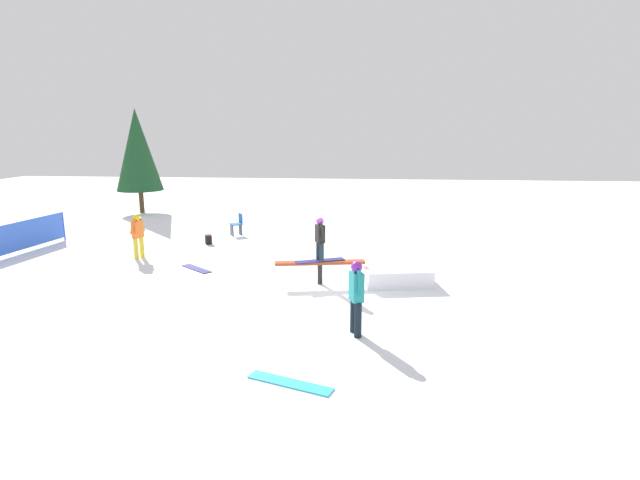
{
  "coord_description": "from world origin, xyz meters",
  "views": [
    {
      "loc": [
        -1.21,
        13.23,
        4.21
      ],
      "look_at": [
        0.0,
        0.0,
        1.25
      ],
      "focal_mm": 28.0,
      "sensor_mm": 36.0,
      "label": 1
    }
  ],
  "objects_px": {
    "backpack_on_snow": "(208,239)",
    "bystander_teal": "(356,294)",
    "loose_snowboard_cyan": "(290,383)",
    "loose_snowboard_navy": "(196,269)",
    "folding_chair": "(237,225)",
    "bystander_orange": "(138,234)",
    "pine_tree_near": "(138,150)",
    "rail_feature": "(320,265)",
    "main_rider_on_rail": "(320,240)"
  },
  "relations": [
    {
      "from": "rail_feature",
      "to": "folding_chair",
      "type": "height_order",
      "value": "folding_chair"
    },
    {
      "from": "loose_snowboard_cyan",
      "to": "pine_tree_near",
      "type": "xyz_separation_m",
      "value": [
        10.29,
        -16.93,
        3.17
      ]
    },
    {
      "from": "bystander_teal",
      "to": "main_rider_on_rail",
      "type": "bearing_deg",
      "value": 178.61
    },
    {
      "from": "main_rider_on_rail",
      "to": "rail_feature",
      "type": "bearing_deg",
      "value": 0.0
    },
    {
      "from": "bystander_orange",
      "to": "loose_snowboard_cyan",
      "type": "bearing_deg",
      "value": 56.77
    },
    {
      "from": "bystander_teal",
      "to": "folding_chair",
      "type": "height_order",
      "value": "bystander_teal"
    },
    {
      "from": "main_rider_on_rail",
      "to": "backpack_on_snow",
      "type": "xyz_separation_m",
      "value": [
        4.62,
        -4.56,
        -1.08
      ]
    },
    {
      "from": "loose_snowboard_navy",
      "to": "loose_snowboard_cyan",
      "type": "distance_m",
      "value": 7.81
    },
    {
      "from": "pine_tree_near",
      "to": "rail_feature",
      "type": "bearing_deg",
      "value": 132.23
    },
    {
      "from": "rail_feature",
      "to": "pine_tree_near",
      "type": "bearing_deg",
      "value": -57.88
    },
    {
      "from": "loose_snowboard_navy",
      "to": "folding_chair",
      "type": "height_order",
      "value": "folding_chair"
    },
    {
      "from": "bystander_orange",
      "to": "loose_snowboard_navy",
      "type": "relative_size",
      "value": 1.16
    },
    {
      "from": "rail_feature",
      "to": "loose_snowboard_cyan",
      "type": "relative_size",
      "value": 1.62
    },
    {
      "from": "bystander_teal",
      "to": "loose_snowboard_cyan",
      "type": "height_order",
      "value": "bystander_teal"
    },
    {
      "from": "bystander_teal",
      "to": "loose_snowboard_navy",
      "type": "bearing_deg",
      "value": -151.11
    },
    {
      "from": "main_rider_on_rail",
      "to": "bystander_teal",
      "type": "bearing_deg",
      "value": 83.88
    },
    {
      "from": "loose_snowboard_navy",
      "to": "pine_tree_near",
      "type": "height_order",
      "value": "pine_tree_near"
    },
    {
      "from": "rail_feature",
      "to": "loose_snowboard_cyan",
      "type": "bearing_deg",
      "value": 79.91
    },
    {
      "from": "bystander_teal",
      "to": "loose_snowboard_navy",
      "type": "relative_size",
      "value": 1.23
    },
    {
      "from": "bystander_teal",
      "to": "loose_snowboard_cyan",
      "type": "distance_m",
      "value": 2.58
    },
    {
      "from": "main_rider_on_rail",
      "to": "loose_snowboard_cyan",
      "type": "xyz_separation_m",
      "value": [
        -0.0,
        5.6,
        -1.24
      ]
    },
    {
      "from": "loose_snowboard_cyan",
      "to": "pine_tree_near",
      "type": "bearing_deg",
      "value": -38.88
    },
    {
      "from": "rail_feature",
      "to": "loose_snowboard_navy",
      "type": "bearing_deg",
      "value": -26.43
    },
    {
      "from": "folding_chair",
      "to": "main_rider_on_rail",
      "type": "bearing_deg",
      "value": 1.44
    },
    {
      "from": "loose_snowboard_navy",
      "to": "loose_snowboard_cyan",
      "type": "height_order",
      "value": "same"
    },
    {
      "from": "loose_snowboard_navy",
      "to": "folding_chair",
      "type": "relative_size",
      "value": 1.47
    },
    {
      "from": "pine_tree_near",
      "to": "loose_snowboard_navy",
      "type": "bearing_deg",
      "value": 121.96
    },
    {
      "from": "backpack_on_snow",
      "to": "loose_snowboard_navy",
      "type": "bearing_deg",
      "value": 165.57
    },
    {
      "from": "rail_feature",
      "to": "loose_snowboard_cyan",
      "type": "height_order",
      "value": "rail_feature"
    },
    {
      "from": "backpack_on_snow",
      "to": "bystander_teal",
      "type": "bearing_deg",
      "value": -170.34
    },
    {
      "from": "loose_snowboard_navy",
      "to": "pine_tree_near",
      "type": "relative_size",
      "value": 0.25
    },
    {
      "from": "bystander_orange",
      "to": "bystander_teal",
      "type": "relative_size",
      "value": 0.94
    },
    {
      "from": "loose_snowboard_cyan",
      "to": "backpack_on_snow",
      "type": "relative_size",
      "value": 4.52
    },
    {
      "from": "bystander_orange",
      "to": "pine_tree_near",
      "type": "bearing_deg",
      "value": -137.81
    },
    {
      "from": "loose_snowboard_cyan",
      "to": "pine_tree_near",
      "type": "relative_size",
      "value": 0.29
    },
    {
      "from": "rail_feature",
      "to": "main_rider_on_rail",
      "type": "xyz_separation_m",
      "value": [
        0.0,
        0.0,
        0.69
      ]
    },
    {
      "from": "folding_chair",
      "to": "pine_tree_near",
      "type": "xyz_separation_m",
      "value": [
        6.35,
        -5.12,
        2.77
      ]
    },
    {
      "from": "rail_feature",
      "to": "main_rider_on_rail",
      "type": "bearing_deg",
      "value": 0.0
    },
    {
      "from": "bystander_teal",
      "to": "backpack_on_snow",
      "type": "distance_m",
      "value": 9.82
    },
    {
      "from": "loose_snowboard_cyan",
      "to": "folding_chair",
      "type": "height_order",
      "value": "folding_chair"
    },
    {
      "from": "folding_chair",
      "to": "loose_snowboard_cyan",
      "type": "bearing_deg",
      "value": -12.49
    },
    {
      "from": "main_rider_on_rail",
      "to": "backpack_on_snow",
      "type": "relative_size",
      "value": 4.04
    },
    {
      "from": "loose_snowboard_cyan",
      "to": "backpack_on_snow",
      "type": "distance_m",
      "value": 11.16
    },
    {
      "from": "pine_tree_near",
      "to": "main_rider_on_rail",
      "type": "bearing_deg",
      "value": 132.23
    },
    {
      "from": "loose_snowboard_navy",
      "to": "folding_chair",
      "type": "xyz_separation_m",
      "value": [
        0.0,
        -5.06,
        0.4
      ]
    },
    {
      "from": "rail_feature",
      "to": "loose_snowboard_navy",
      "type": "distance_m",
      "value": 4.14
    },
    {
      "from": "bystander_teal",
      "to": "loose_snowboard_cyan",
      "type": "relative_size",
      "value": 1.03
    },
    {
      "from": "bystander_teal",
      "to": "loose_snowboard_navy",
      "type": "xyz_separation_m",
      "value": [
        5.0,
        -4.56,
        -0.88
      ]
    },
    {
      "from": "bystander_orange",
      "to": "backpack_on_snow",
      "type": "bearing_deg",
      "value": 162.73
    },
    {
      "from": "backpack_on_snow",
      "to": "pine_tree_near",
      "type": "bearing_deg",
      "value": 14.05
    }
  ]
}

